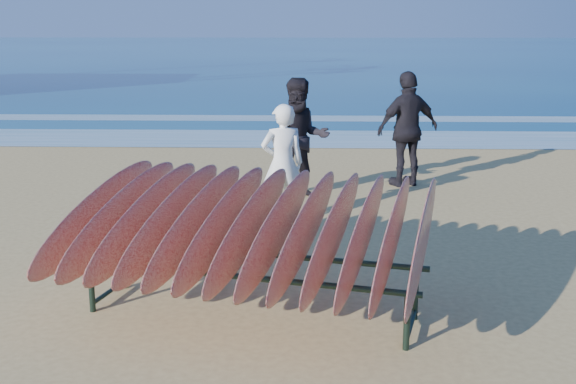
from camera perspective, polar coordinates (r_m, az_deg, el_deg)
name	(u,v)px	position (r m, az deg, el deg)	size (l,w,h in m)	color
ground	(285,307)	(7.04, -0.21, -9.08)	(120.00, 120.00, 0.00)	tan
ocean	(308,52)	(61.55, 1.61, 11.02)	(160.00, 160.00, 0.00)	navy
foam_near	(300,139)	(16.72, 0.99, 4.25)	(160.00, 160.00, 0.00)	white
foam_far	(302,118)	(20.18, 1.13, 5.85)	(160.00, 160.00, 0.00)	white
surfboard_rack	(250,227)	(6.58, -2.99, -2.79)	(3.66, 3.14, 1.37)	black
person_white	(283,163)	(9.72, -0.43, 2.27)	(0.59, 0.39, 1.61)	white
person_dark_a	(301,139)	(11.05, 1.01, 4.24)	(0.90, 0.70, 1.85)	black
person_dark_b	(408,129)	(12.02, 9.44, 4.92)	(1.11, 0.46, 1.89)	black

